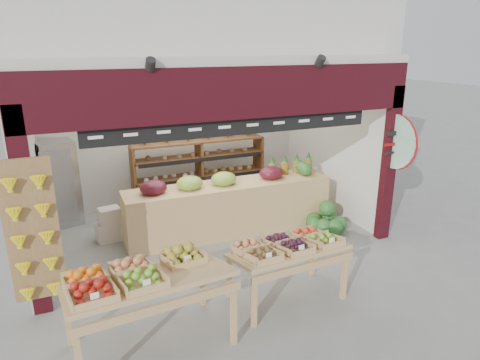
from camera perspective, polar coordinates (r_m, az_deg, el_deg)
The scene contains 11 objects.
ground at distance 7.56m, azimuth -3.30°, elevation -8.03°, with size 60.00×60.00×0.00m, color slate.
shop_structure at distance 8.38m, azimuth -7.98°, elevation 21.93°, with size 6.36×5.12×5.40m.
banana_board at distance 5.67m, azimuth -25.89°, elevation -6.61°, with size 0.60×0.15×1.80m.
gift_sign at distance 7.47m, azimuth 20.01°, elevation 4.81°, with size 0.04×0.93×0.92m.
back_shelving at distance 8.71m, azimuth -5.48°, elevation 3.16°, with size 2.72×0.45×1.71m.
refrigerator at distance 8.65m, azimuth -23.00°, elevation -0.38°, with size 0.63×0.63×1.61m, color #B2B4B9.
cardboard_stack at distance 7.89m, azimuth -15.52°, elevation -5.83°, with size 0.97×0.71×0.60m.
mid_counter at distance 7.68m, azimuth -1.51°, elevation -3.49°, with size 3.72×0.79×1.15m.
display_table_left at distance 4.85m, azimuth -13.72°, elevation -12.65°, with size 1.84×1.12×1.11m.
display_table_right at distance 5.67m, azimuth 6.35°, elevation -8.95°, with size 1.51×0.89×0.96m.
watermelon_pile at distance 8.01m, azimuth 11.35°, elevation -5.40°, with size 0.72×0.72×0.56m.
Camera 1 is at (-2.33, -6.40, 3.28)m, focal length 32.00 mm.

